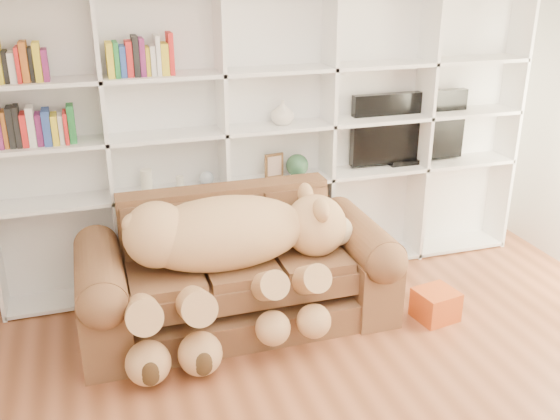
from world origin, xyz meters
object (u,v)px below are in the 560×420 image
object	(u,v)px
teddy_bear	(228,251)
gift_box	(436,305)
tv	(409,129)
sofa	(237,276)

from	to	relation	value
teddy_bear	gift_box	size ratio (longest dim) A/B	6.06
tv	teddy_bear	bearing A→B (deg)	-154.26
teddy_bear	sofa	bearing A→B (deg)	66.14
teddy_bear	tv	world-z (taller)	tv
gift_box	tv	bearing A→B (deg)	75.36
sofa	teddy_bear	world-z (taller)	teddy_bear
gift_box	tv	distance (m)	1.59
sofa	gift_box	world-z (taller)	sofa
sofa	teddy_bear	bearing A→B (deg)	-117.01
gift_box	sofa	bearing A→B (deg)	162.58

